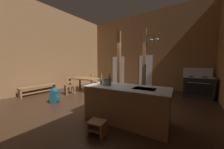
{
  "coord_description": "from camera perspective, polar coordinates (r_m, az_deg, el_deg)",
  "views": [
    {
      "loc": [
        2.85,
        -3.53,
        1.5
      ],
      "look_at": [
        -0.01,
        0.55,
        1.05
      ],
      "focal_mm": 18.44,
      "sensor_mm": 36.0,
      "label": 1
    }
  ],
  "objects": [
    {
      "name": "ladderback_chair_near_window",
      "position": [
        6.11,
        -20.15,
        -5.04
      ],
      "size": [
        0.57,
        0.57,
        0.95
      ],
      "color": "olive",
      "rests_on": "ground_plane"
    },
    {
      "name": "backpack",
      "position": [
        5.04,
        -26.52,
        -8.98
      ],
      "size": [
        0.38,
        0.39,
        0.6
      ],
      "color": "#194756",
      "rests_on": "ground_plane"
    },
    {
      "name": "stockpot_on_counter",
      "position": [
        3.31,
        -2.49,
        -3.6
      ],
      "size": [
        0.34,
        0.27,
        0.17
      ],
      "color": "#B7BABF",
      "rests_on": "kitchen_island"
    },
    {
      "name": "support_post_with_pot_rack",
      "position": [
        5.34,
        16.0,
        6.42
      ],
      "size": [
        0.68,
        0.27,
        3.05
      ],
      "color": "brown",
      "rests_on": "ground_plane"
    },
    {
      "name": "bottle_tall_on_counter",
      "position": [
        3.42,
        -5.35,
        -2.41
      ],
      "size": [
        0.06,
        0.06,
        0.35
      ],
      "color": "brown",
      "rests_on": "kitchen_island"
    },
    {
      "name": "glazed_panel_back_right",
      "position": [
        7.69,
        16.26,
        1.41
      ],
      "size": [
        0.84,
        0.01,
        2.05
      ],
      "primitive_type": "cube",
      "color": "white",
      "rests_on": "ground_plane"
    },
    {
      "name": "wall_back",
      "position": [
        7.92,
        14.05,
        11.15
      ],
      "size": [
        8.33,
        0.14,
        4.7
      ],
      "primitive_type": "cube",
      "color": "brown",
      "rests_on": "ground_plane"
    },
    {
      "name": "support_post_center",
      "position": [
        5.54,
        3.52,
        5.39
      ],
      "size": [
        0.14,
        0.14,
        3.05
      ],
      "color": "brown",
      "rests_on": "ground_plane"
    },
    {
      "name": "bottle_short_on_counter",
      "position": [
        3.13,
        -1.23,
        -3.15
      ],
      "size": [
        0.06,
        0.06,
        0.34
      ],
      "color": "brown",
      "rests_on": "kitchen_island"
    },
    {
      "name": "mixing_bowl_on_counter",
      "position": [
        3.6,
        -2.5,
        -3.54
      ],
      "size": [
        0.24,
        0.24,
        0.09
      ],
      "color": "#B2A893",
      "rests_on": "kitchen_island"
    },
    {
      "name": "glazed_door_back_left",
      "position": [
        8.58,
        3.06,
        1.97
      ],
      "size": [
        1.0,
        0.01,
        2.05
      ],
      "primitive_type": "cube",
      "color": "white",
      "rests_on": "ground_plane"
    },
    {
      "name": "kitchen_island",
      "position": [
        3.17,
        6.94,
        -14.12
      ],
      "size": [
        2.24,
        1.15,
        0.91
      ],
      "color": "olive",
      "rests_on": "ground_plane"
    },
    {
      "name": "ladderback_chair_by_post",
      "position": [
        7.29,
        -8.45,
        -3.17
      ],
      "size": [
        0.47,
        0.47,
        0.95
      ],
      "color": "olive",
      "rests_on": "ground_plane"
    },
    {
      "name": "ground_plane",
      "position": [
        4.8,
        -3.71,
        -13.7
      ],
      "size": [
        8.33,
        8.27,
        0.1
      ],
      "primitive_type": "cube",
      "color": "#382316"
    },
    {
      "name": "step_stool",
      "position": [
        2.7,
        -7.35,
        -24.24
      ],
      "size": [
        0.41,
        0.35,
        0.3
      ],
      "color": "olive",
      "rests_on": "ground_plane"
    },
    {
      "name": "dining_table",
      "position": [
        6.58,
        -13.13,
        -2.4
      ],
      "size": [
        1.79,
        1.08,
        0.74
      ],
      "color": "olive",
      "rests_on": "ground_plane"
    },
    {
      "name": "wall_left",
      "position": [
        7.61,
        -27.4,
        10.98
      ],
      "size": [
        0.14,
        8.27,
        4.7
      ],
      "primitive_type": "cube",
      "color": "brown",
      "rests_on": "ground_plane"
    },
    {
      "name": "bench_along_left_wall",
      "position": [
        6.82,
        -32.48,
        -5.7
      ],
      "size": [
        0.4,
        1.7,
        0.44
      ],
      "color": "olive",
      "rests_on": "ground_plane"
    },
    {
      "name": "stove_range",
      "position": [
        6.55,
        36.55,
        -4.81
      ],
      "size": [
        1.18,
        0.88,
        1.32
      ],
      "color": "black",
      "rests_on": "ground_plane"
    }
  ]
}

